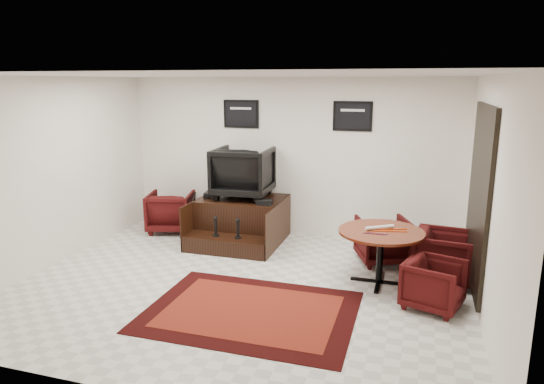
{
  "coord_description": "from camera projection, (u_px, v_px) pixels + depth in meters",
  "views": [
    {
      "loc": [
        2.2,
        -5.78,
        2.72
      ],
      "look_at": [
        0.16,
        0.9,
        1.12
      ],
      "focal_mm": 32.0,
      "sensor_mm": 36.0,
      "label": 1
    }
  ],
  "objects": [
    {
      "name": "ground",
      "position": [
        241.0,
        285.0,
        6.62
      ],
      "size": [
        6.0,
        6.0,
        0.0
      ],
      "primitive_type": "plane",
      "color": "silver",
      "rests_on": "ground"
    },
    {
      "name": "room_shell",
      "position": [
        273.0,
        156.0,
        6.22
      ],
      "size": [
        6.02,
        5.02,
        2.81
      ],
      "color": "white",
      "rests_on": "ground"
    },
    {
      "name": "area_rug",
      "position": [
        251.0,
        311.0,
        5.86
      ],
      "size": [
        2.49,
        1.87,
        0.01
      ],
      "color": "black",
      "rests_on": "ground"
    },
    {
      "name": "shine_podium",
      "position": [
        241.0,
        222.0,
        8.41
      ],
      "size": [
        1.45,
        1.49,
        0.75
      ],
      "color": "black",
      "rests_on": "ground"
    },
    {
      "name": "shine_chair",
      "position": [
        243.0,
        170.0,
        8.35
      ],
      "size": [
        0.99,
        0.93,
        0.97
      ],
      "primitive_type": "imported",
      "rotation": [
        0.0,
        0.0,
        3.19
      ],
      "color": "black",
      "rests_on": "shine_podium"
    },
    {
      "name": "shoes_pair",
      "position": [
        212.0,
        195.0,
        8.42
      ],
      "size": [
        0.26,
        0.31,
        0.1
      ],
      "color": "black",
      "rests_on": "shine_podium"
    },
    {
      "name": "polish_kit",
      "position": [
        265.0,
        202.0,
        7.93
      ],
      "size": [
        0.24,
        0.17,
        0.08
      ],
      "primitive_type": "cube",
      "rotation": [
        0.0,
        0.0,
        0.0
      ],
      "color": "black",
      "rests_on": "shine_podium"
    },
    {
      "name": "umbrella_black",
      "position": [
        189.0,
        215.0,
        8.43
      ],
      "size": [
        0.34,
        0.13,
        0.91
      ],
      "primitive_type": null,
      "color": "black",
      "rests_on": "ground"
    },
    {
      "name": "umbrella_hooked",
      "position": [
        199.0,
        214.0,
        8.68
      ],
      "size": [
        0.3,
        0.11,
        0.8
      ],
      "primitive_type": null,
      "color": "black",
      "rests_on": "ground"
    },
    {
      "name": "armchair_side",
      "position": [
        171.0,
        210.0,
        8.96
      ],
      "size": [
        0.95,
        0.91,
        0.81
      ],
      "primitive_type": "imported",
      "rotation": [
        0.0,
        0.0,
        3.4
      ],
      "color": "black",
      "rests_on": "ground"
    },
    {
      "name": "meeting_table",
      "position": [
        381.0,
        237.0,
        6.56
      ],
      "size": [
        1.15,
        1.15,
        0.75
      ],
      "color": "#4B160A",
      "rests_on": "ground"
    },
    {
      "name": "table_chair_back",
      "position": [
        383.0,
        238.0,
        7.41
      ],
      "size": [
        0.94,
        0.92,
        0.76
      ],
      "primitive_type": "imported",
      "rotation": [
        0.0,
        0.0,
        3.52
      ],
      "color": "black",
      "rests_on": "ground"
    },
    {
      "name": "table_chair_window",
      "position": [
        444.0,
        254.0,
        6.72
      ],
      "size": [
        0.8,
        0.84,
        0.78
      ],
      "primitive_type": "imported",
      "rotation": [
        0.0,
        0.0,
        1.45
      ],
      "color": "black",
      "rests_on": "ground"
    },
    {
      "name": "table_chair_corner",
      "position": [
        434.0,
        282.0,
        5.9
      ],
      "size": [
        0.78,
        0.81,
        0.67
      ],
      "primitive_type": "imported",
      "rotation": [
        0.0,
        0.0,
        1.26
      ],
      "color": "black",
      "rests_on": "ground"
    },
    {
      "name": "paper_roll",
      "position": [
        380.0,
        227.0,
        6.6
      ],
      "size": [
        0.38,
        0.28,
        0.05
      ],
      "primitive_type": "cylinder",
      "rotation": [
        0.0,
        1.57,
        0.6
      ],
      "color": "silver",
      "rests_on": "meeting_table"
    },
    {
      "name": "table_clutter",
      "position": [
        388.0,
        231.0,
        6.52
      ],
      "size": [
        0.56,
        0.38,
        0.01
      ],
      "color": "#E3440C",
      "rests_on": "meeting_table"
    }
  ]
}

